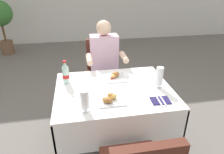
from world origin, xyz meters
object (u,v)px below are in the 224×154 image
at_px(beer_glass_left, 159,78).
at_px(potted_plant_corner, 0,18).
at_px(main_dining_table, 114,102).
at_px(napkin_cutlery_set, 160,100).
at_px(beer_glass_middle, 85,101).
at_px(plate_far_diner, 115,77).
at_px(cola_bottle_primary, 66,74).
at_px(plate_near_camera, 110,98).
at_px(seated_diner_far, 105,63).
at_px(chair_far_diner_seat, 103,70).

relative_size(beer_glass_left, potted_plant_corner, 0.17).
relative_size(main_dining_table, napkin_cutlery_set, 6.01).
relative_size(beer_glass_left, beer_glass_middle, 1.11).
xyz_separation_m(plate_far_diner, cola_bottle_primary, (-0.52, -0.02, 0.09)).
relative_size(plate_near_camera, plate_far_diner, 1.06).
xyz_separation_m(main_dining_table, seated_diner_far, (0.02, 0.74, 0.14)).
bearing_deg(chair_far_diner_seat, beer_glass_left, -63.55).
xyz_separation_m(plate_far_diner, beer_glass_middle, (-0.35, -0.55, 0.08)).
bearing_deg(potted_plant_corner, plate_far_diner, -57.10).
xyz_separation_m(beer_glass_left, cola_bottle_primary, (-0.92, 0.25, 0.00)).
relative_size(napkin_cutlery_set, potted_plant_corner, 0.15).
bearing_deg(seated_diner_far, beer_glass_left, -61.46).
relative_size(plate_far_diner, cola_bottle_primary, 0.90).
bearing_deg(plate_near_camera, potted_plant_corner, 118.31).
relative_size(main_dining_table, chair_far_diner_seat, 1.19).
bearing_deg(seated_diner_far, potted_plant_corner, 127.12).
bearing_deg(cola_bottle_primary, chair_far_diner_seat, 54.29).
bearing_deg(beer_glass_middle, napkin_cutlery_set, 3.12).
height_order(seated_diner_far, cola_bottle_primary, seated_diner_far).
xyz_separation_m(chair_far_diner_seat, beer_glass_left, (0.45, -0.90, 0.29)).
xyz_separation_m(seated_diner_far, cola_bottle_primary, (-0.48, -0.54, 0.14)).
xyz_separation_m(main_dining_table, potted_plant_corner, (-2.05, 3.48, 0.30)).
bearing_deg(beer_glass_middle, potted_plant_corner, 114.73).
bearing_deg(plate_near_camera, cola_bottle_primary, 134.25).
distance_m(main_dining_table, plate_far_diner, 0.29).
height_order(main_dining_table, napkin_cutlery_set, napkin_cutlery_set).
bearing_deg(main_dining_table, chair_far_diner_seat, 90.00).
height_order(chair_far_diner_seat, beer_glass_left, chair_far_diner_seat).
bearing_deg(plate_far_diner, beer_glass_middle, -122.62).
xyz_separation_m(plate_far_diner, napkin_cutlery_set, (0.32, -0.51, -0.02)).
height_order(chair_far_diner_seat, napkin_cutlery_set, chair_far_diner_seat).
bearing_deg(chair_far_diner_seat, potted_plant_corner, 128.01).
xyz_separation_m(cola_bottle_primary, potted_plant_corner, (-1.59, 3.28, 0.02)).
relative_size(plate_far_diner, beer_glass_middle, 1.17).
distance_m(plate_near_camera, beer_glass_left, 0.55).
height_order(plate_far_diner, cola_bottle_primary, cola_bottle_primary).
xyz_separation_m(seated_diner_far, napkin_cutlery_set, (0.36, -1.03, 0.03)).
distance_m(cola_bottle_primary, napkin_cutlery_set, 0.98).
bearing_deg(beer_glass_middle, cola_bottle_primary, 107.39).
bearing_deg(seated_diner_far, plate_near_camera, -95.17).
bearing_deg(seated_diner_far, napkin_cutlery_set, -70.95).
height_order(plate_near_camera, cola_bottle_primary, cola_bottle_primary).
height_order(beer_glass_middle, potted_plant_corner, potted_plant_corner).
xyz_separation_m(main_dining_table, beer_glass_left, (0.45, -0.05, 0.28)).
xyz_separation_m(cola_bottle_primary, napkin_cutlery_set, (0.84, -0.49, -0.11)).
bearing_deg(potted_plant_corner, main_dining_table, -59.43).
height_order(main_dining_table, beer_glass_left, beer_glass_left).
distance_m(main_dining_table, cola_bottle_primary, 0.58).
bearing_deg(seated_diner_far, cola_bottle_primary, -131.86).
relative_size(plate_far_diner, beer_glass_left, 1.05).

